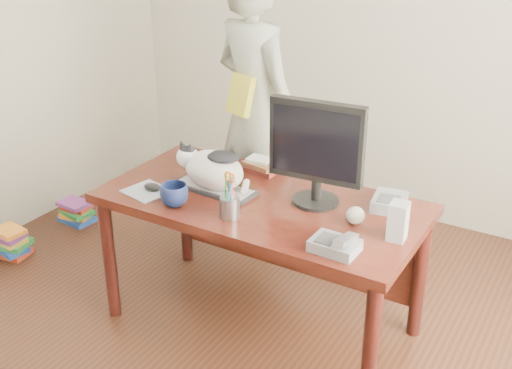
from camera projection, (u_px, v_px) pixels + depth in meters
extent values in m
plane|color=white|center=(388.00, 22.00, 4.21)|extent=(4.00, 0.00, 4.00)
cube|color=black|center=(261.00, 204.00, 3.19)|extent=(1.60, 0.80, 0.05)
cylinder|color=black|center=(109.00, 259.00, 3.42)|extent=(0.07, 0.07, 0.70)
cylinder|color=black|center=(370.00, 352.00, 2.74)|extent=(0.07, 0.07, 0.70)
cylinder|color=black|center=(185.00, 210.00, 3.95)|extent=(0.07, 0.07, 0.70)
cylinder|color=black|center=(420.00, 277.00, 3.27)|extent=(0.07, 0.07, 0.70)
cube|color=black|center=(293.00, 231.00, 3.61)|extent=(1.45, 0.03, 0.50)
cube|color=black|center=(215.00, 189.00, 3.26)|extent=(0.44, 0.19, 0.02)
cube|color=#B2B1B7|center=(215.00, 186.00, 3.26)|extent=(0.41, 0.16, 0.00)
ellipsoid|color=white|center=(214.00, 170.00, 3.22)|extent=(0.34, 0.22, 0.20)
ellipsoid|color=white|center=(188.00, 157.00, 3.27)|extent=(0.13, 0.12, 0.11)
ellipsoid|color=black|center=(187.00, 150.00, 3.25)|extent=(0.09, 0.08, 0.04)
cone|color=black|center=(182.00, 145.00, 3.25)|extent=(0.06, 0.05, 0.07)
cone|color=black|center=(190.00, 147.00, 3.22)|extent=(0.06, 0.06, 0.07)
ellipsoid|color=black|center=(223.00, 157.00, 3.16)|extent=(0.18, 0.15, 0.04)
cylinder|color=white|center=(245.00, 186.00, 3.20)|extent=(0.09, 0.14, 0.05)
cylinder|color=black|center=(316.00, 201.00, 3.14)|extent=(0.24, 0.24, 0.02)
cylinder|color=black|center=(316.00, 189.00, 3.12)|extent=(0.05, 0.05, 0.10)
cube|color=black|center=(317.00, 141.00, 2.99)|extent=(0.47, 0.09, 0.39)
cube|color=black|center=(314.00, 143.00, 2.97)|extent=(0.42, 0.04, 0.33)
cylinder|color=gray|center=(230.00, 207.00, 2.99)|extent=(0.12, 0.12, 0.10)
cylinder|color=black|center=(229.00, 188.00, 2.97)|extent=(0.04, 0.03, 0.15)
cylinder|color=#0B54A4|center=(230.00, 192.00, 2.93)|extent=(0.03, 0.03, 0.15)
cylinder|color=red|center=(233.00, 189.00, 2.96)|extent=(0.02, 0.04, 0.15)
cylinder|color=#1A831B|center=(226.00, 191.00, 2.95)|extent=(0.02, 0.03, 0.15)
cylinder|color=#AFAFB4|center=(230.00, 189.00, 2.94)|extent=(0.01, 0.03, 0.11)
cylinder|color=#AFAFB4|center=(231.00, 190.00, 2.93)|extent=(0.02, 0.02, 0.11)
torus|color=orange|center=(228.00, 176.00, 2.92)|extent=(0.05, 0.03, 0.05)
torus|color=orange|center=(232.00, 178.00, 2.90)|extent=(0.05, 0.03, 0.05)
cube|color=#A3A8AF|center=(147.00, 191.00, 3.26)|extent=(0.25, 0.23, 0.00)
ellipsoid|color=black|center=(153.00, 187.00, 3.25)|extent=(0.11, 0.08, 0.04)
imported|color=#0D1434|center=(174.00, 195.00, 3.10)|extent=(0.19, 0.19, 0.11)
cube|color=slate|center=(335.00, 246.00, 2.72)|extent=(0.20, 0.15, 0.05)
cube|color=#3B3B3D|center=(327.00, 239.00, 2.71)|extent=(0.08, 0.10, 0.01)
cube|color=#AFAFB4|center=(346.00, 240.00, 2.69)|extent=(0.05, 0.17, 0.06)
cube|color=#9B9B9E|center=(398.00, 221.00, 2.78)|extent=(0.08, 0.09, 0.17)
sphere|color=beige|center=(355.00, 215.00, 2.93)|extent=(0.08, 0.08, 0.08)
cube|color=#4A1913|center=(261.00, 168.00, 3.49)|extent=(0.20, 0.15, 0.03)
cube|color=brown|center=(262.00, 164.00, 3.47)|extent=(0.20, 0.16, 0.03)
cube|color=white|center=(260.00, 159.00, 3.47)|extent=(0.13, 0.10, 0.02)
cube|color=slate|center=(389.00, 202.00, 3.09)|extent=(0.18, 0.22, 0.06)
cube|color=#3B3B3D|center=(389.00, 199.00, 3.05)|extent=(0.12, 0.12, 0.01)
imported|color=beige|center=(256.00, 110.00, 3.95)|extent=(0.77, 0.63, 1.81)
cube|color=gold|center=(241.00, 95.00, 3.76)|extent=(0.20, 0.15, 0.24)
cube|color=#A72E17|center=(12.00, 252.00, 4.14)|extent=(0.25, 0.19, 0.03)
cube|color=#183F93|center=(11.00, 249.00, 4.12)|extent=(0.23, 0.18, 0.03)
cube|color=#257D32|center=(10.00, 243.00, 4.13)|extent=(0.27, 0.22, 0.03)
cube|color=gold|center=(10.00, 240.00, 4.10)|extent=(0.21, 0.16, 0.03)
cube|color=#82388C|center=(7.00, 236.00, 4.09)|extent=(0.23, 0.17, 0.03)
cube|color=orange|center=(9.00, 231.00, 4.08)|extent=(0.21, 0.17, 0.03)
cube|color=#183F93|center=(77.00, 219.00, 4.56)|extent=(0.25, 0.19, 0.03)
cube|color=orange|center=(76.00, 214.00, 4.55)|extent=(0.22, 0.19, 0.03)
cube|color=#257D32|center=(77.00, 212.00, 4.52)|extent=(0.24, 0.19, 0.03)
cube|color=#A72E17|center=(76.00, 207.00, 4.52)|extent=(0.21, 0.16, 0.03)
cube|color=#82388C|center=(74.00, 204.00, 4.50)|extent=(0.22, 0.17, 0.03)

